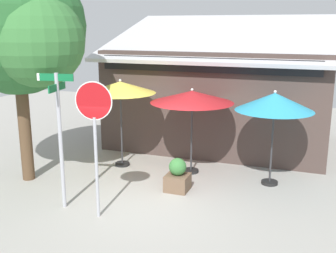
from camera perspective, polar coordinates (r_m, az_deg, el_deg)
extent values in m
cube|color=#9E9B93|center=(10.21, -3.21, -10.48)|extent=(28.00, 28.00, 0.10)
cube|color=#473833|center=(14.89, 7.47, 4.17)|extent=(7.25, 4.76, 3.36)
cube|color=silver|center=(14.54, 7.60, 12.27)|extent=(7.75, 5.30, 1.54)
cube|color=black|center=(12.38, 5.15, 8.50)|extent=(6.65, 0.16, 0.44)
cylinder|color=#A8AAB2|center=(9.64, -14.67, -2.14)|extent=(0.09, 0.09, 3.15)
cube|color=#116B38|center=(9.35, -15.22, 6.60)|extent=(0.78, 0.15, 0.16)
cube|color=#116B38|center=(9.38, -15.14, 5.26)|extent=(0.15, 0.78, 0.16)
cube|color=white|center=(9.54, -17.53, 6.58)|extent=(0.06, 0.04, 0.16)
cylinder|color=#A8AAB2|center=(9.11, -9.88, -5.72)|extent=(0.07, 0.07, 2.27)
cylinder|color=white|center=(8.73, -10.28, 3.52)|extent=(0.82, 0.13, 0.83)
cylinder|color=red|center=(8.73, -10.28, 3.52)|extent=(0.77, 0.13, 0.78)
cylinder|color=black|center=(12.67, -6.34, -5.19)|extent=(0.44, 0.44, 0.08)
cylinder|color=#333335|center=(12.36, -6.48, -0.36)|extent=(0.05, 0.05, 2.28)
cone|color=#EAD14C|center=(12.11, -6.64, 5.43)|extent=(2.09, 2.09, 0.34)
sphere|color=silver|center=(12.09, -6.67, 6.36)|extent=(0.08, 0.08, 0.08)
cylinder|color=black|center=(12.05, 3.20, -6.15)|extent=(0.44, 0.44, 0.08)
cylinder|color=#333335|center=(11.74, 3.27, -1.49)|extent=(0.05, 0.05, 2.11)
cone|color=#B21E23|center=(11.48, 3.35, 4.15)|extent=(2.35, 2.35, 0.33)
sphere|color=silver|center=(11.45, 3.36, 5.12)|extent=(0.08, 0.08, 0.08)
cylinder|color=black|center=(11.50, 13.89, -7.54)|extent=(0.44, 0.44, 0.08)
cylinder|color=#333335|center=(11.18, 14.19, -2.79)|extent=(0.05, 0.05, 2.07)
cone|color=#2D99BC|center=(10.91, 14.56, 3.34)|extent=(2.02, 2.02, 0.46)
sphere|color=silver|center=(10.86, 14.64, 4.69)|extent=(0.08, 0.08, 0.08)
cylinder|color=brown|center=(11.77, -19.23, -0.41)|extent=(0.33, 0.33, 2.83)
sphere|color=#28602D|center=(11.44, -20.34, 13.00)|extent=(3.54, 3.54, 3.54)
sphere|color=#387538|center=(10.50, -17.61, 11.27)|extent=(2.24, 2.24, 2.24)
cube|color=brown|center=(10.71, 1.33, -7.77)|extent=(0.59, 0.59, 0.42)
sphere|color=#387538|center=(10.56, 1.34, -5.60)|extent=(0.45, 0.45, 0.45)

